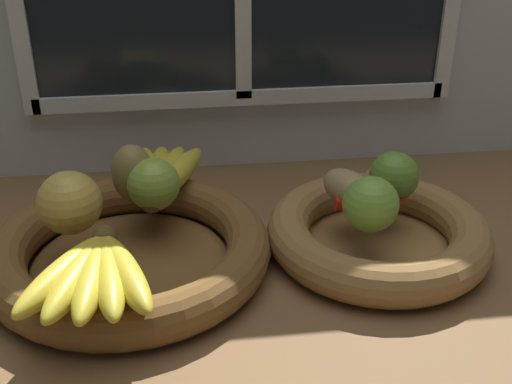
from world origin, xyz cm
name	(u,v)px	position (x,y,z in cm)	size (l,w,h in cm)	color
ground_plane	(268,268)	(0.00, 0.00, -1.50)	(140.00, 90.00, 3.00)	brown
fruit_bowl_left	(130,249)	(-17.13, 0.34, 2.49)	(34.47, 34.47, 5.34)	brown
fruit_bowl_right	(377,232)	(14.05, 0.34, 2.50)	(28.32, 28.32, 5.34)	olive
apple_green_back	(154,184)	(-13.86, 5.37, 8.69)	(6.69, 6.69, 6.69)	#8CAD3D
apple_golden_left	(70,203)	(-23.49, 0.81, 9.13)	(7.59, 7.59, 7.59)	gold
pear_brown	(133,174)	(-16.45, 7.57, 9.25)	(5.38, 5.59, 7.82)	olive
banana_bunch_front	(94,274)	(-19.84, -11.14, 6.93)	(15.44, 16.86, 3.19)	yellow
banana_bunch_back	(162,174)	(-12.93, 11.77, 6.95)	(11.09, 18.15, 3.21)	yellow
potato_oblong	(349,189)	(10.69, 2.95, 7.64)	(8.38, 4.80, 4.61)	#A38451
potato_back	(385,182)	(15.92, 4.45, 7.53)	(6.90, 5.30, 4.38)	tan
lime_near	(371,204)	(11.64, -3.28, 8.71)	(6.74, 6.74, 6.74)	#7AAD3D
lime_far	(394,176)	(16.87, 3.96, 8.57)	(6.47, 6.47, 6.47)	olive
chili_pepper	(377,201)	(14.07, 1.39, 6.46)	(2.24, 2.24, 10.84)	red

